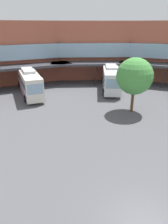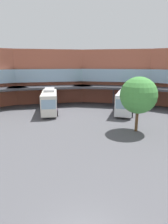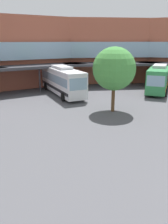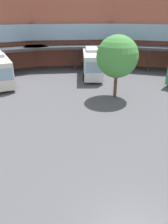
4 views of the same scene
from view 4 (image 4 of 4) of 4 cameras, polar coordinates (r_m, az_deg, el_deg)
name	(u,v)px [view 4 (image 4 of 4)]	position (r m, az deg, el deg)	size (l,w,h in m)	color
station_building	(43,42)	(27.38, -10.96, 17.99)	(79.14, 43.08, 10.87)	#AD5942
bus_3	(92,61)	(33.24, 2.07, 13.53)	(5.83, 11.71, 3.96)	white
plaza_tree	(117,57)	(23.12, 8.94, 14.49)	(4.42, 4.42, 6.73)	brown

